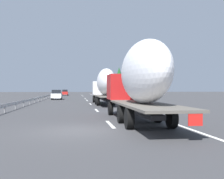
{
  "coord_description": "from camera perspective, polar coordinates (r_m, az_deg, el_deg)",
  "views": [
    {
      "loc": [
        -12.99,
        0.13,
        2.0
      ],
      "look_at": [
        17.01,
        -3.92,
        1.93
      ],
      "focal_mm": 43.08,
      "sensor_mm": 36.0,
      "label": 1
    }
  ],
  "objects": [
    {
      "name": "truck_lead",
      "position": [
        34.53,
        -1.49,
        1.05
      ],
      "size": [
        14.39,
        2.55,
        4.53
      ],
      "color": "silver",
      "rests_on": "ground_plane"
    },
    {
      "name": "lane_stripe_9",
      "position": [
        97.32,
        -6.55,
        -1.06
      ],
      "size": [
        3.2,
        0.2,
        0.01
      ],
      "primitive_type": "cube",
      "color": "white",
      "rests_on": "ground_plane"
    },
    {
      "name": "ground_plane",
      "position": [
        53.03,
        -7.55,
        -2.04
      ],
      "size": [
        260.0,
        260.0,
        0.0
      ],
      "primitive_type": "plane",
      "color": "#38383A"
    },
    {
      "name": "lane_stripe_6",
      "position": [
        80.92,
        -6.32,
        -1.3
      ],
      "size": [
        3.2,
        0.2,
        0.01
      ],
      "primitive_type": "cube",
      "color": "white",
      "rests_on": "ground_plane"
    },
    {
      "name": "lane_stripe_3",
      "position": [
        45.88,
        -5.28,
        -2.37
      ],
      "size": [
        3.2,
        0.2,
        0.01
      ],
      "primitive_type": "cube",
      "color": "white",
      "rests_on": "ground_plane"
    },
    {
      "name": "car_white_van",
      "position": [
        51.48,
        -11.65,
        -1.07
      ],
      "size": [
        4.56,
        1.87,
        1.83
      ],
      "color": "white",
      "rests_on": "ground_plane"
    },
    {
      "name": "guardrail_median",
      "position": [
        56.32,
        -13.68,
        -1.33
      ],
      "size": [
        94.0,
        0.1,
        0.76
      ],
      "color": "#9EA0A5",
      "rests_on": "ground_plane"
    },
    {
      "name": "truck_trailing",
      "position": [
        15.94,
        5.84,
        2.31
      ],
      "size": [
        13.41,
        2.55,
        4.65
      ],
      "color": "#B21919",
      "rests_on": "ground_plane"
    },
    {
      "name": "lane_stripe_8",
      "position": [
        86.42,
        -6.41,
        -1.21
      ],
      "size": [
        3.2,
        0.2,
        0.01
      ],
      "primitive_type": "cube",
      "color": "white",
      "rests_on": "ground_plane"
    },
    {
      "name": "tree_4",
      "position": [
        65.82,
        1.51,
        2.38
      ],
      "size": [
        3.23,
        3.23,
        7.33
      ],
      "color": "#472D19",
      "rests_on": "ground_plane"
    },
    {
      "name": "lane_stripe_4",
      "position": [
        48.37,
        -5.41,
        -2.24
      ],
      "size": [
        3.2,
        0.2,
        0.01
      ],
      "primitive_type": "cube",
      "color": "white",
      "rests_on": "ground_plane"
    },
    {
      "name": "lane_stripe_1",
      "position": [
        25.22,
        -3.3,
        -4.41
      ],
      "size": [
        3.2,
        0.2,
        0.01
      ],
      "primitive_type": "cube",
      "color": "white",
      "rests_on": "ground_plane"
    },
    {
      "name": "lane_stripe_5",
      "position": [
        56.07,
        -5.72,
        -1.92
      ],
      "size": [
        3.2,
        0.2,
        0.01
      ],
      "primitive_type": "cube",
      "color": "white",
      "rests_on": "ground_plane"
    },
    {
      "name": "tree_2",
      "position": [
        102.91,
        -1.17,
        1.26
      ],
      "size": [
        3.12,
        3.12,
        6.15
      ],
      "color": "#472D19",
      "rests_on": "ground_plane"
    },
    {
      "name": "tree_1",
      "position": [
        65.17,
        4.26,
        1.46
      ],
      "size": [
        3.85,
        3.85,
        5.77
      ],
      "color": "#472D19",
      "rests_on": "ground_plane"
    },
    {
      "name": "lane_stripe_7",
      "position": [
        73.76,
        -6.19,
        -1.43
      ],
      "size": [
        3.2,
        0.2,
        0.01
      ],
      "primitive_type": "cube",
      "color": "white",
      "rests_on": "ground_plane"
    },
    {
      "name": "tree_3",
      "position": [
        53.72,
        3.03,
        2.08
      ],
      "size": [
        3.42,
        3.42,
        5.98
      ],
      "color": "#472D19",
      "rests_on": "ground_plane"
    },
    {
      "name": "tree_0",
      "position": [
        49.98,
        5.16,
        2.23
      ],
      "size": [
        2.87,
        2.87,
        6.28
      ],
      "color": "#472D19",
      "rests_on": "ground_plane"
    },
    {
      "name": "lane_stripe_2",
      "position": [
        35.95,
        -4.61,
        -3.06
      ],
      "size": [
        3.2,
        0.2,
        0.01
      ],
      "primitive_type": "cube",
      "color": "white",
      "rests_on": "ground_plane"
    },
    {
      "name": "car_red_compact",
      "position": [
        83.5,
        -9.93,
        -0.63
      ],
      "size": [
        4.23,
        1.76,
        1.78
      ],
      "color": "red",
      "rests_on": "ground_plane"
    },
    {
      "name": "edge_line_right",
      "position": [
        58.3,
        -2.15,
        -1.84
      ],
      "size": [
        110.0,
        0.2,
        0.01
      ],
      "primitive_type": "cube",
      "color": "white",
      "rests_on": "ground_plane"
    },
    {
      "name": "lane_stripe_0",
      "position": [
        15.25,
        -0.37,
        -7.39
      ],
      "size": [
        3.2,
        0.2,
        0.01
      ],
      "primitive_type": "cube",
      "color": "white",
      "rests_on": "ground_plane"
    },
    {
      "name": "road_sign",
      "position": [
        50.76,
        0.04,
        0.27
      ],
      "size": [
        0.1,
        0.9,
        3.08
      ],
      "color": "gray",
      "rests_on": "ground_plane"
    }
  ]
}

